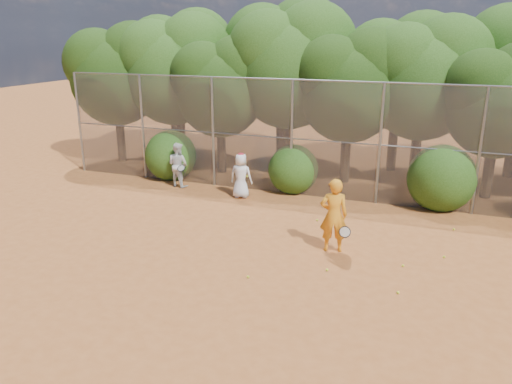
% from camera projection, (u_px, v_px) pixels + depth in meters
% --- Properties ---
extents(ground, '(80.00, 80.00, 0.00)m').
position_uv_depth(ground, '(258.00, 268.00, 12.18)').
color(ground, '#9C5223').
rests_on(ground, ground).
extents(fence_back, '(20.05, 0.09, 4.03)m').
position_uv_depth(fence_back, '(316.00, 139.00, 16.94)').
color(fence_back, gray).
rests_on(fence_back, ground).
extents(tree_0, '(4.38, 3.81, 6.00)m').
position_uv_depth(tree_0, '(117.00, 71.00, 21.31)').
color(tree_0, black).
rests_on(tree_0, ground).
extents(tree_1, '(4.64, 4.03, 6.35)m').
position_uv_depth(tree_1, '(174.00, 66.00, 20.85)').
color(tree_1, black).
rests_on(tree_1, ground).
extents(tree_2, '(3.99, 3.47, 5.47)m').
position_uv_depth(tree_2, '(222.00, 84.00, 19.56)').
color(tree_2, black).
rests_on(tree_2, ground).
extents(tree_3, '(4.89, 4.26, 6.70)m').
position_uv_depth(tree_3, '(291.00, 62.00, 19.37)').
color(tree_3, black).
rests_on(tree_3, ground).
extents(tree_4, '(4.19, 3.64, 5.73)m').
position_uv_depth(tree_4, '(351.00, 83.00, 18.19)').
color(tree_4, black).
rests_on(tree_4, ground).
extents(tree_5, '(4.51, 3.92, 6.17)m').
position_uv_depth(tree_5, '(425.00, 75.00, 17.98)').
color(tree_5, black).
rests_on(tree_5, ground).
extents(tree_6, '(3.86, 3.36, 5.29)m').
position_uv_depth(tree_6, '(501.00, 97.00, 16.43)').
color(tree_6, black).
rests_on(tree_6, ground).
extents(tree_9, '(4.83, 4.20, 6.62)m').
position_uv_depth(tree_9, '(180.00, 59.00, 23.19)').
color(tree_9, black).
rests_on(tree_9, ground).
extents(tree_10, '(5.15, 4.48, 7.06)m').
position_uv_depth(tree_10, '(284.00, 54.00, 21.60)').
color(tree_10, black).
rests_on(tree_10, ground).
extents(tree_11, '(4.64, 4.03, 6.35)m').
position_uv_depth(tree_11, '(401.00, 68.00, 19.71)').
color(tree_11, black).
rests_on(tree_11, ground).
extents(bush_0, '(2.00, 2.00, 2.00)m').
position_uv_depth(bush_0, '(171.00, 153.00, 19.50)').
color(bush_0, '#224611').
rests_on(bush_0, ground).
extents(bush_1, '(1.80, 1.80, 1.80)m').
position_uv_depth(bush_1, '(293.00, 167.00, 17.86)').
color(bush_1, '#224611').
rests_on(bush_1, ground).
extents(bush_2, '(2.20, 2.20, 2.20)m').
position_uv_depth(bush_2, '(442.00, 175.00, 16.12)').
color(bush_2, '#224611').
rests_on(bush_2, ground).
extents(player_yellow, '(0.93, 0.65, 1.97)m').
position_uv_depth(player_yellow, '(334.00, 215.00, 12.89)').
color(player_yellow, orange).
rests_on(player_yellow, ground).
extents(player_teen, '(0.80, 0.55, 1.60)m').
position_uv_depth(player_teen, '(241.00, 175.00, 17.20)').
color(player_teen, white).
rests_on(player_teen, ground).
extents(player_white, '(0.91, 0.82, 1.66)m').
position_uv_depth(player_white, '(178.00, 165.00, 18.48)').
color(player_white, silver).
rests_on(player_white, ground).
extents(ball_0, '(0.07, 0.07, 0.07)m').
position_uv_depth(ball_0, '(403.00, 266.00, 12.24)').
color(ball_0, '#CED827').
rests_on(ball_0, ground).
extents(ball_1, '(0.07, 0.07, 0.07)m').
position_uv_depth(ball_1, '(444.00, 257.00, 12.72)').
color(ball_1, '#CED827').
rests_on(ball_1, ground).
extents(ball_2, '(0.07, 0.07, 0.07)m').
position_uv_depth(ball_2, '(327.00, 270.00, 12.02)').
color(ball_2, '#CED827').
rests_on(ball_2, ground).
extents(ball_3, '(0.07, 0.07, 0.07)m').
position_uv_depth(ball_3, '(398.00, 293.00, 10.97)').
color(ball_3, '#CED827').
rests_on(ball_3, ground).
extents(ball_4, '(0.07, 0.07, 0.07)m').
position_uv_depth(ball_4, '(248.00, 277.00, 11.68)').
color(ball_4, '#CED827').
rests_on(ball_4, ground).
extents(ball_5, '(0.07, 0.07, 0.07)m').
position_uv_depth(ball_5, '(454.00, 229.00, 14.51)').
color(ball_5, '#CED827').
rests_on(ball_5, ground).
extents(ball_6, '(0.07, 0.07, 0.07)m').
position_uv_depth(ball_6, '(317.00, 220.00, 15.23)').
color(ball_6, '#CED827').
rests_on(ball_6, ground).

